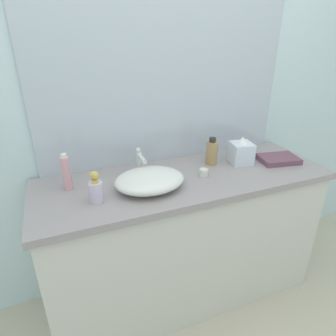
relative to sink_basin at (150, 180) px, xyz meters
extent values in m
cube|color=silver|center=(0.16, 0.38, 0.37)|extent=(6.00, 0.06, 2.60)
cube|color=beige|center=(0.23, 0.06, -0.51)|extent=(1.62, 0.54, 0.84)
cube|color=gray|center=(0.23, 0.06, -0.07)|extent=(1.66, 0.58, 0.04)
cube|color=#B2BCC6|center=(0.23, 0.35, 0.46)|extent=(1.53, 0.01, 1.02)
ellipsoid|color=silver|center=(0.00, 0.00, 0.00)|extent=(0.36, 0.29, 0.09)
cylinder|color=silver|center=(0.00, 0.18, 0.02)|extent=(0.03, 0.03, 0.13)
cylinder|color=silver|center=(0.00, 0.12, 0.07)|extent=(0.02, 0.10, 0.02)
sphere|color=silver|center=(0.00, 0.19, 0.10)|extent=(0.03, 0.03, 0.03)
cylinder|color=silver|center=(-0.28, -0.03, 0.00)|extent=(0.07, 0.07, 0.10)
cylinder|color=gold|center=(-0.28, -0.03, 0.06)|extent=(0.03, 0.03, 0.02)
sphere|color=gold|center=(-0.28, -0.03, 0.09)|extent=(0.04, 0.04, 0.04)
cylinder|color=gold|center=(-0.28, -0.04, 0.09)|extent=(0.02, 0.02, 0.02)
cylinder|color=#AB8652|center=(0.45, 0.16, 0.02)|extent=(0.07, 0.07, 0.14)
cylinder|color=#2B2724|center=(0.45, 0.16, 0.11)|extent=(0.04, 0.04, 0.03)
cylinder|color=#D69AA0|center=(-0.39, 0.15, 0.04)|extent=(0.04, 0.04, 0.18)
cylinder|color=silver|center=(-0.39, 0.15, 0.14)|extent=(0.03, 0.03, 0.02)
cube|color=silver|center=(0.63, 0.10, 0.02)|extent=(0.15, 0.15, 0.13)
cone|color=white|center=(0.63, 0.10, 0.10)|extent=(0.07, 0.07, 0.04)
cylinder|color=silver|center=(0.33, 0.02, -0.02)|extent=(0.05, 0.05, 0.04)
cube|color=#6E4656|center=(0.86, 0.03, -0.03)|extent=(0.26, 0.20, 0.03)
camera|label=1|loc=(-0.41, -1.27, 0.68)|focal=31.20mm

